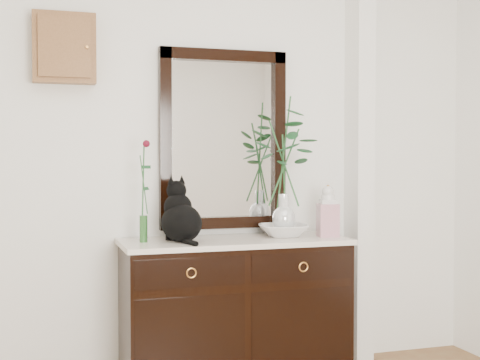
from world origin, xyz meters
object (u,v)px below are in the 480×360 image
object	(u,v)px
sideboard	(235,303)
ginger_jar	(328,210)
lotus_bowl	(284,230)
cat	(181,210)

from	to	relation	value
sideboard	ginger_jar	xyz separation A→B (m)	(0.57, -0.06, 0.53)
ginger_jar	lotus_bowl	bearing A→B (deg)	161.36
lotus_bowl	ginger_jar	size ratio (longest dim) A/B	0.95
sideboard	lotus_bowl	size ratio (longest dim) A/B	4.44
cat	ginger_jar	bearing A→B (deg)	-14.41
sideboard	lotus_bowl	world-z (taller)	lotus_bowl
cat	ginger_jar	distance (m)	0.90
lotus_bowl	ginger_jar	distance (m)	0.29
cat	sideboard	bearing A→B (deg)	-8.09
sideboard	lotus_bowl	bearing A→B (deg)	4.72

